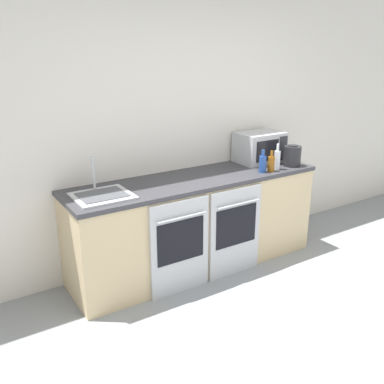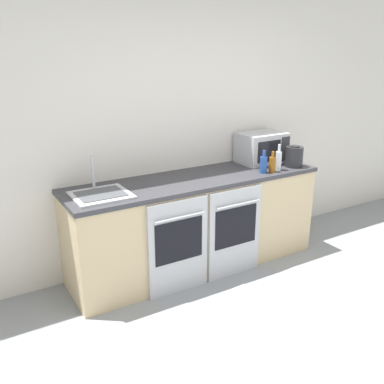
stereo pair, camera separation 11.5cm
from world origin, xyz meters
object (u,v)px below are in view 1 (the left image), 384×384
Objects in this scene: bottle_amber at (271,163)px; bottle_blue at (263,164)px; bottle_clear at (277,159)px; kettle at (292,156)px; oven_left at (180,247)px; microwave at (259,147)px; oven_right at (235,232)px; sink at (102,195)px.

bottle_amber is 0.93× the size of bottle_blue.
bottle_clear reaches higher than kettle.
oven_left is 4.17× the size of bottle_amber.
bottle_blue reaches higher than bottle_amber.
microwave is (1.25, 0.46, 0.63)m from oven_left.
bottle_blue is at bearing 7.67° from oven_left.
oven_left is 3.86× the size of bottle_blue.
oven_left and oven_right have the same top height.
bottle_clear is at bearing 12.59° from oven_right.
microwave reaches higher than oven_right.
microwave is 0.39m from bottle_amber.
microwave reaches higher than kettle.
oven_right is 0.76m from bottle_amber.
sink is (-1.98, 0.14, -0.09)m from kettle.
kettle is (0.32, 0.04, 0.02)m from bottle_amber.
oven_left is 0.60m from oven_right.
sink is (-1.57, 0.16, -0.07)m from bottle_blue.
oven_left is 1.34m from bottle_clear.
sink reaches higher than kettle.
sink is at bearing -174.68° from microwave.
oven_right is 3.86× the size of bottle_blue.
oven_left is 3.96× the size of kettle.
bottle_blue is 1.03× the size of kettle.
oven_right is 3.30× the size of bottle_clear.
bottle_blue is at bearing -126.43° from microwave.
bottle_blue is at bearing 18.11° from oven_right.
kettle is (0.41, 0.02, 0.02)m from bottle_blue.
oven_right is 1.85× the size of sink.
microwave is at bearing 80.27° from bottle_clear.
bottle_clear reaches higher than oven_left.
bottle_clear is (-0.06, -0.33, -0.05)m from microwave.
sink reaches higher than bottle_amber.
bottle_clear is at bearing -99.73° from microwave.
bottle_blue is 0.41m from kettle.
bottle_amber is at bearing 12.78° from oven_right.
bottle_clear is 0.23m from kettle.
oven_right is 1.28m from sink.
microwave is (0.66, 0.46, 0.63)m from oven_right.
microwave is 1.84× the size of bottle_clear.
bottle_blue reaches higher than oven_right.
microwave is 1.82m from sink.
oven_left is 3.30× the size of bottle_clear.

